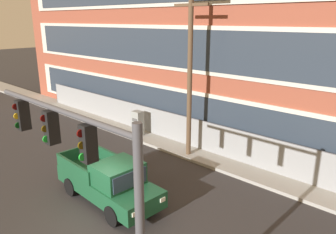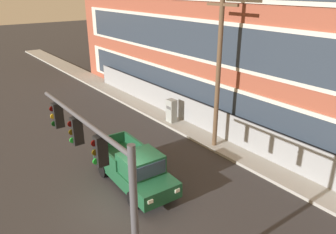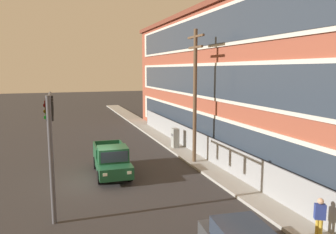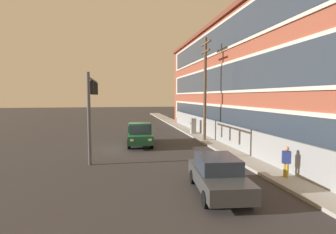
# 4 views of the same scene
# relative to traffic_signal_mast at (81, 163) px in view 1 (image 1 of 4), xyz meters

# --- Properties ---
(ground_plane) EXTENTS (160.00, 160.00, 0.00)m
(ground_plane) POSITION_rel_traffic_signal_mast_xyz_m (-2.68, 2.34, -4.08)
(ground_plane) COLOR #333030
(sidewalk_building_side) EXTENTS (80.00, 2.11, 0.16)m
(sidewalk_building_side) POSITION_rel_traffic_signal_mast_xyz_m (-2.68, 9.91, -4.00)
(sidewalk_building_side) COLOR #9E9B93
(sidewalk_building_side) RESTS_ON ground
(brick_mill_building) EXTENTS (42.67, 11.53, 11.47)m
(brick_mill_building) POSITION_rel_traffic_signal_mast_xyz_m (-3.77, 16.43, 1.67)
(brick_mill_building) COLOR brown
(brick_mill_building) RESTS_ON ground
(chain_link_fence) EXTENTS (38.49, 0.06, 1.89)m
(chain_link_fence) POSITION_rel_traffic_signal_mast_xyz_m (-1.29, 10.38, -3.11)
(chain_link_fence) COLOR gray
(chain_link_fence) RESTS_ON ground
(traffic_signal_mast) EXTENTS (6.14, 0.43, 5.53)m
(traffic_signal_mast) POSITION_rel_traffic_signal_mast_xyz_m (0.00, 0.00, 0.00)
(traffic_signal_mast) COLOR #4C4C51
(traffic_signal_mast) RESTS_ON ground
(pickup_truck_dark_green) EXTENTS (5.27, 2.18, 1.95)m
(pickup_truck_dark_green) POSITION_rel_traffic_signal_mast_xyz_m (-3.69, 3.44, -3.15)
(pickup_truck_dark_green) COLOR #194C2D
(pickup_truck_dark_green) RESTS_ON ground
(utility_pole_near_corner) EXTENTS (2.49, 0.26, 9.25)m
(utility_pole_near_corner) POSITION_rel_traffic_signal_mast_xyz_m (-4.32, 9.33, 1.03)
(utility_pole_near_corner) COLOR brown
(utility_pole_near_corner) RESTS_ON ground
(electrical_cabinet) EXTENTS (0.65, 0.54, 1.75)m
(electrical_cabinet) POSITION_rel_traffic_signal_mast_xyz_m (-8.70, 9.51, -3.20)
(electrical_cabinet) COLOR #939993
(electrical_cabinet) RESTS_ON ground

